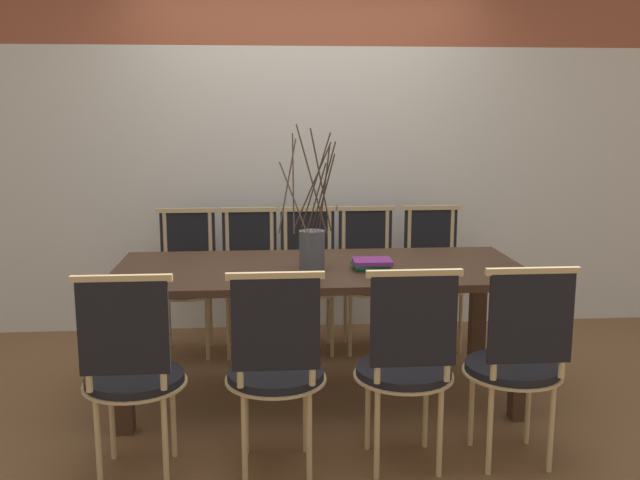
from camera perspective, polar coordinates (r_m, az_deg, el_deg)
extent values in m
plane|color=brown|center=(4.21, 0.00, -12.39)|extent=(16.00, 16.00, 0.00)
cube|color=silver|center=(5.31, -1.20, 4.01)|extent=(12.00, 0.06, 2.08)
cube|color=#422B1C|center=(3.98, 0.00, -2.41)|extent=(2.27, 0.98, 0.04)
cube|color=#422B1C|center=(3.78, -15.54, -9.59)|extent=(0.09, 0.09, 0.73)
cube|color=#422B1C|center=(3.94, 15.77, -8.75)|extent=(0.09, 0.09, 0.73)
cube|color=#422B1C|center=(4.50, -13.70, -6.26)|extent=(0.09, 0.09, 0.73)
cube|color=#422B1C|center=(4.64, 12.49, -5.70)|extent=(0.09, 0.09, 0.73)
cylinder|color=black|center=(3.34, -14.58, -10.65)|extent=(0.44, 0.44, 0.04)
cylinder|color=tan|center=(3.35, -14.57, -11.03)|extent=(0.46, 0.46, 0.01)
cylinder|color=tan|center=(3.58, -16.31, -13.31)|extent=(0.03, 0.03, 0.44)
cylinder|color=tan|center=(3.54, -11.67, -13.42)|extent=(0.03, 0.03, 0.44)
cylinder|color=tan|center=(3.33, -17.32, -15.26)|extent=(0.03, 0.03, 0.44)
cylinder|color=tan|center=(3.28, -12.29, -15.42)|extent=(0.03, 0.03, 0.44)
cylinder|color=tan|center=(3.11, -18.20, -7.21)|extent=(0.03, 0.03, 0.50)
cylinder|color=tan|center=(3.05, -12.56, -7.27)|extent=(0.03, 0.03, 0.50)
cube|color=black|center=(3.07, -15.45, -6.83)|extent=(0.37, 0.02, 0.40)
cube|color=tan|center=(3.02, -15.62, -3.00)|extent=(0.41, 0.03, 0.03)
cylinder|color=black|center=(3.29, -3.56, -10.66)|extent=(0.44, 0.44, 0.04)
cylinder|color=tan|center=(3.30, -3.56, -11.04)|extent=(0.46, 0.46, 0.01)
cylinder|color=tan|center=(3.51, -5.95, -13.44)|extent=(0.03, 0.03, 0.44)
cylinder|color=tan|center=(3.51, -1.17, -13.36)|extent=(0.03, 0.03, 0.44)
cylinder|color=tan|center=(3.25, -6.07, -15.47)|extent=(0.03, 0.03, 0.44)
cylinder|color=tan|center=(3.26, -0.87, -15.38)|extent=(0.03, 0.03, 0.44)
cylinder|color=tan|center=(3.02, -6.48, -7.25)|extent=(0.03, 0.03, 0.50)
cylinder|color=tan|center=(3.03, -0.63, -7.15)|extent=(0.03, 0.03, 0.50)
cube|color=black|center=(3.01, -3.56, -6.78)|extent=(0.37, 0.02, 0.40)
cube|color=tan|center=(2.96, -3.60, -2.88)|extent=(0.41, 0.03, 0.03)
cylinder|color=black|center=(3.35, 6.70, -10.32)|extent=(0.44, 0.44, 0.04)
cylinder|color=tan|center=(3.35, 6.69, -10.70)|extent=(0.46, 0.46, 0.01)
cylinder|color=tan|center=(3.54, 3.84, -13.17)|extent=(0.03, 0.03, 0.44)
cylinder|color=tan|center=(3.59, 8.45, -12.92)|extent=(0.03, 0.03, 0.44)
cylinder|color=tan|center=(3.29, 4.58, -15.15)|extent=(0.03, 0.03, 0.44)
cylinder|color=tan|center=(3.34, 9.58, -14.83)|extent=(0.03, 0.03, 0.44)
cylinder|color=tan|center=(3.06, 4.65, -7.00)|extent=(0.03, 0.03, 0.50)
cylinder|color=tan|center=(3.12, 10.25, -6.78)|extent=(0.03, 0.03, 0.50)
cube|color=black|center=(3.08, 7.51, -6.48)|extent=(0.37, 0.02, 0.40)
cube|color=tan|center=(3.03, 7.58, -2.65)|extent=(0.41, 0.03, 0.03)
cylinder|color=black|center=(3.48, 15.14, -9.80)|extent=(0.44, 0.44, 0.04)
cylinder|color=tan|center=(3.49, 15.12, -10.16)|extent=(0.46, 0.46, 0.01)
cylinder|color=tan|center=(3.65, 12.04, -12.66)|extent=(0.03, 0.03, 0.44)
cylinder|color=tan|center=(3.74, 16.32, -12.30)|extent=(0.03, 0.03, 0.44)
cylinder|color=tan|center=(3.40, 13.43, -14.50)|extent=(0.03, 0.03, 0.44)
cylinder|color=tan|center=(3.49, 18.02, -14.03)|extent=(0.03, 0.03, 0.44)
cylinder|color=tan|center=(3.18, 13.87, -6.60)|extent=(0.03, 0.03, 0.50)
cylinder|color=tan|center=(3.29, 18.98, -6.31)|extent=(0.03, 0.03, 0.50)
cube|color=black|center=(3.22, 16.52, -6.06)|extent=(0.37, 0.02, 0.40)
cube|color=tan|center=(3.17, 16.69, -2.40)|extent=(0.41, 0.03, 0.03)
cylinder|color=black|center=(4.85, -10.63, -3.84)|extent=(0.44, 0.44, 0.04)
cylinder|color=tan|center=(4.85, -10.62, -4.11)|extent=(0.46, 0.46, 0.01)
cylinder|color=tan|center=(4.76, -9.00, -7.00)|extent=(0.03, 0.03, 0.44)
cylinder|color=tan|center=(4.79, -12.42, -7.00)|extent=(0.03, 0.03, 0.44)
cylinder|color=tan|center=(5.03, -8.76, -6.03)|extent=(0.03, 0.03, 0.44)
cylinder|color=tan|center=(5.06, -11.99, -6.04)|extent=(0.03, 0.03, 0.44)
cylinder|color=tan|center=(4.96, -8.75, -0.31)|extent=(0.03, 0.03, 0.50)
cylinder|color=tan|center=(4.99, -12.27, -0.35)|extent=(0.03, 0.03, 0.50)
cube|color=black|center=(4.97, -10.52, -0.04)|extent=(0.37, 0.02, 0.40)
cube|color=tan|center=(4.93, -10.61, 2.35)|extent=(0.41, 0.03, 0.03)
cylinder|color=black|center=(4.82, -5.63, -3.79)|extent=(0.44, 0.44, 0.04)
cylinder|color=tan|center=(4.83, -5.63, -4.06)|extent=(0.46, 0.46, 0.01)
cylinder|color=tan|center=(4.75, -3.88, -6.94)|extent=(0.03, 0.03, 0.44)
cylinder|color=tan|center=(4.75, -7.34, -6.99)|extent=(0.03, 0.03, 0.44)
cylinder|color=tan|center=(5.02, -3.92, -5.97)|extent=(0.03, 0.03, 0.44)
cylinder|color=tan|center=(5.03, -7.19, -6.01)|extent=(0.03, 0.03, 0.44)
cylinder|color=tan|center=(4.94, -3.87, -0.24)|extent=(0.03, 0.03, 0.50)
cylinder|color=tan|center=(4.95, -7.42, -0.29)|extent=(0.03, 0.03, 0.50)
cube|color=black|center=(4.95, -5.65, 0.03)|extent=(0.37, 0.02, 0.40)
cube|color=tan|center=(4.91, -5.70, 2.43)|extent=(0.41, 0.03, 0.03)
cylinder|color=black|center=(4.83, -0.86, -3.72)|extent=(0.44, 0.44, 0.04)
cylinder|color=tan|center=(4.84, -0.86, -3.99)|extent=(0.46, 0.46, 0.01)
cylinder|color=tan|center=(4.77, 0.98, -6.84)|extent=(0.03, 0.03, 0.44)
cylinder|color=tan|center=(4.75, -2.46, -6.92)|extent=(0.03, 0.03, 0.44)
cylinder|color=tan|center=(5.04, 0.67, -5.88)|extent=(0.03, 0.03, 0.44)
cylinder|color=tan|center=(5.02, -2.59, -5.95)|extent=(0.03, 0.03, 0.44)
cylinder|color=tan|center=(4.96, 0.76, -0.17)|extent=(0.03, 0.03, 0.50)
cylinder|color=tan|center=(4.95, -2.78, -0.22)|extent=(0.03, 0.03, 0.50)
cube|color=black|center=(4.95, -1.01, 0.10)|extent=(0.37, 0.02, 0.40)
cube|color=tan|center=(4.92, -1.01, 2.49)|extent=(0.41, 0.03, 0.03)
cylinder|color=black|center=(4.87, 3.91, -3.62)|extent=(0.44, 0.44, 0.04)
cylinder|color=tan|center=(4.88, 3.91, -3.88)|extent=(0.46, 0.46, 0.01)
cylinder|color=tan|center=(4.82, 5.81, -6.70)|extent=(0.03, 0.03, 0.44)
cylinder|color=tan|center=(4.78, 2.43, -6.80)|extent=(0.03, 0.03, 0.44)
cylinder|color=tan|center=(5.09, 5.24, -5.76)|extent=(0.03, 0.03, 0.44)
cylinder|color=tan|center=(5.05, 2.04, -5.85)|extent=(0.03, 0.03, 0.44)
cylinder|color=tan|center=(5.02, 5.37, -0.10)|extent=(0.03, 0.03, 0.50)
cylinder|color=tan|center=(4.97, 1.89, -0.15)|extent=(0.03, 0.03, 0.50)
cube|color=black|center=(4.99, 3.64, 0.17)|extent=(0.37, 0.02, 0.40)
cube|color=tan|center=(4.96, 3.67, 2.54)|extent=(0.41, 0.03, 0.03)
cylinder|color=black|center=(4.96, 9.24, -3.47)|extent=(0.44, 0.44, 0.04)
cylinder|color=tan|center=(4.97, 9.23, -3.74)|extent=(0.46, 0.46, 0.01)
cylinder|color=tan|center=(4.92, 11.17, -6.48)|extent=(0.03, 0.03, 0.44)
cylinder|color=tan|center=(4.86, 7.91, -6.62)|extent=(0.03, 0.03, 0.44)
cylinder|color=tan|center=(5.19, 10.32, -5.57)|extent=(0.03, 0.03, 0.44)
cylinder|color=tan|center=(5.12, 7.23, -5.69)|extent=(0.03, 0.03, 0.44)
cylinder|color=tan|center=(5.12, 10.50, -0.02)|extent=(0.03, 0.03, 0.50)
cylinder|color=tan|center=(5.05, 7.14, -0.07)|extent=(0.03, 0.03, 0.50)
cube|color=black|center=(5.08, 8.82, 0.24)|extent=(0.37, 0.02, 0.40)
cube|color=tan|center=(5.04, 8.90, 2.57)|extent=(0.41, 0.03, 0.03)
cylinder|color=#4C5156|center=(3.89, -0.65, -0.81)|extent=(0.14, 0.14, 0.21)
cylinder|color=#473828|center=(3.93, -0.60, 4.39)|extent=(0.21, 0.03, 0.48)
cylinder|color=#473828|center=(3.76, -2.13, 3.33)|extent=(0.15, 0.21, 0.37)
cylinder|color=#473828|center=(3.83, -2.16, 4.58)|extent=(0.01, 0.21, 0.52)
cylinder|color=#473828|center=(3.75, -0.68, 4.87)|extent=(0.16, 0.02, 0.58)
cylinder|color=#473828|center=(3.89, -0.27, 3.53)|extent=(0.11, 0.07, 0.37)
cylinder|color=#473828|center=(3.77, 0.07, 4.76)|extent=(0.13, 0.10, 0.56)
cylinder|color=#473828|center=(3.89, 0.30, 4.39)|extent=(0.12, 0.15, 0.48)
cylinder|color=#473828|center=(3.88, -2.62, 4.42)|extent=(0.11, 0.27, 0.49)
cylinder|color=#473828|center=(3.89, 0.40, 3.91)|extent=(0.10, 0.16, 0.42)
cylinder|color=#473828|center=(3.86, 0.37, 4.23)|extent=(0.05, 0.15, 0.47)
cylinder|color=#473828|center=(3.91, -0.34, 4.76)|extent=(0.17, 0.06, 0.53)
cube|color=#1E6B4C|center=(3.93, 4.16, -2.17)|extent=(0.20, 0.17, 0.02)
cube|color=#1E6B4C|center=(3.92, 4.05, -1.95)|extent=(0.21, 0.17, 0.01)
cube|color=#842D8C|center=(3.91, 4.21, -1.71)|extent=(0.22, 0.18, 0.02)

